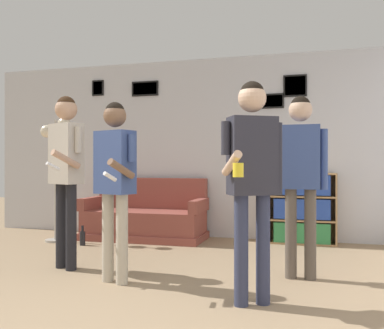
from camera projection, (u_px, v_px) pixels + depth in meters
The scene contains 9 objects.
wall_back at pixel (216, 147), 6.46m from camera, with size 7.50×0.08×2.70m.
couch at pixel (145, 219), 6.31m from camera, with size 1.78×0.80×0.89m.
bookshelf at pixel (302, 208), 5.91m from camera, with size 0.92×0.30×0.98m.
floor_lamp at pixel (55, 149), 6.08m from camera, with size 0.46×0.28×1.76m.
person_player_foreground_left at pixel (66, 161), 4.46m from camera, with size 0.46×0.59×1.81m.
person_player_foreground_center at pixel (115, 172), 3.94m from camera, with size 0.48×0.55×1.67m.
person_watcher_holding_cup at pixel (252, 166), 3.31m from camera, with size 0.45×0.56×1.74m.
person_spectator_near_bookshelf at pixel (300, 166), 4.07m from camera, with size 0.50×0.22×1.74m.
bottle_on_floor at pixel (83, 238), 5.78m from camera, with size 0.07×0.07×0.27m.
Camera 1 is at (1.37, -2.24, 1.08)m, focal length 40.00 mm.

